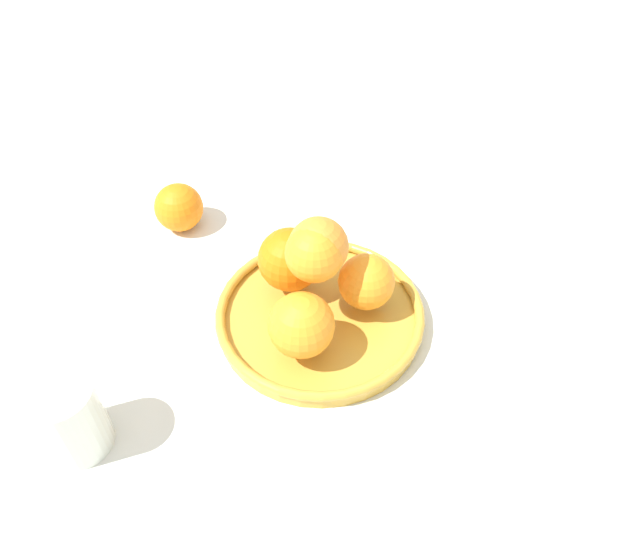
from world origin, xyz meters
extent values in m
plane|color=silver|center=(0.00, 0.00, 0.00)|extent=(4.00, 4.00, 0.00)
cylinder|color=gold|center=(0.00, 0.00, 0.01)|extent=(0.26, 0.26, 0.01)
torus|color=gold|center=(0.00, 0.00, 0.02)|extent=(0.27, 0.27, 0.01)
sphere|color=orange|center=(-0.06, 0.00, 0.06)|extent=(0.07, 0.07, 0.07)
sphere|color=orange|center=(0.03, -0.05, 0.07)|extent=(0.08, 0.08, 0.08)
sphere|color=orange|center=(0.03, 0.05, 0.07)|extent=(0.08, 0.08, 0.08)
sphere|color=orange|center=(0.00, -0.01, 0.13)|extent=(0.07, 0.07, 0.07)
sphere|color=orange|center=(0.01, 0.00, 0.12)|extent=(0.07, 0.07, 0.07)
sphere|color=orange|center=(0.16, -0.23, 0.04)|extent=(0.07, 0.07, 0.07)
cylinder|color=silver|center=(0.29, 0.11, 0.05)|extent=(0.07, 0.07, 0.10)
camera|label=1|loc=(0.11, 0.51, 0.62)|focal=35.00mm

